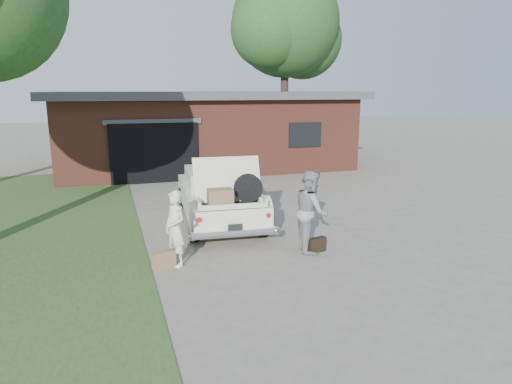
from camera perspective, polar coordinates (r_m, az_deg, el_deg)
name	(u,v)px	position (r m, az deg, el deg)	size (l,w,h in m)	color
ground	(264,246)	(10.09, 1.07, -6.82)	(90.00, 90.00, 0.00)	gray
grass_strip	(12,230)	(12.66, -28.24, -4.26)	(6.00, 16.00, 0.02)	#2D4C1E
house	(202,128)	(20.93, -6.78, 7.89)	(12.80, 7.80, 3.30)	brown
tree_right	(287,29)	(26.85, 3.87, 19.71)	(6.82, 5.93, 9.96)	#38281E
sedan	(218,195)	(11.86, -4.73, -0.43)	(2.18, 4.81, 1.87)	beige
woman_left	(175,229)	(8.95, -10.04, -4.52)	(0.54, 0.36, 1.49)	silver
woman_right	(311,211)	(9.68, 6.88, -2.34)	(0.85, 0.66, 1.74)	gray
suitcase_left	(164,260)	(9.00, -11.46, -8.33)	(0.45, 0.14, 0.35)	#8E6A48
suitcase_right	(317,245)	(9.79, 7.62, -6.55)	(0.41, 0.13, 0.32)	black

